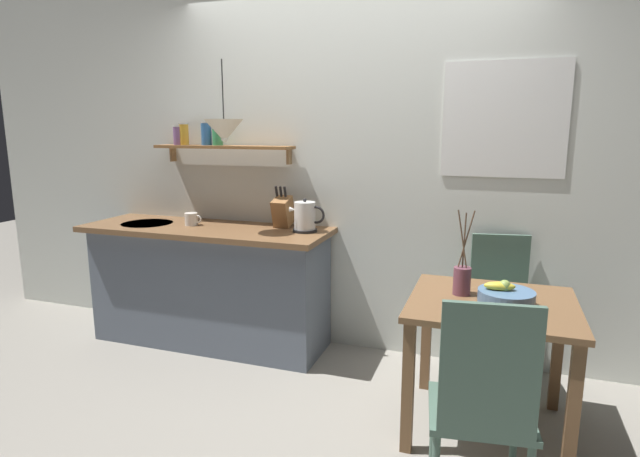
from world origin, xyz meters
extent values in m
plane|color=gray|center=(0.00, 0.00, 0.00)|extent=(14.00, 14.00, 0.00)
cube|color=silver|center=(0.20, 0.65, 1.35)|extent=(6.80, 0.10, 2.70)
cube|color=white|center=(1.00, 0.59, 1.65)|extent=(0.75, 0.01, 0.72)
cube|color=silver|center=(1.00, 0.60, 1.65)|extent=(0.69, 0.01, 0.66)
cube|color=slate|center=(-1.00, 0.32, 0.43)|extent=(1.74, 0.52, 0.86)
cube|color=brown|center=(-1.00, 0.30, 0.88)|extent=(1.83, 0.63, 0.04)
cylinder|color=#B7BABF|center=(-1.49, 0.28, 0.89)|extent=(0.38, 0.38, 0.01)
cube|color=brown|center=(-0.94, 0.49, 1.46)|extent=(1.08, 0.18, 0.02)
cube|color=#99754C|center=(-1.43, 0.57, 1.40)|extent=(0.02, 0.06, 0.12)
cube|color=#99754C|center=(-0.45, 0.57, 1.40)|extent=(0.02, 0.06, 0.12)
cylinder|color=#7F5689|center=(-1.31, 0.49, 1.54)|extent=(0.09, 0.09, 0.13)
cylinder|color=silver|center=(-1.31, 0.49, 1.61)|extent=(0.09, 0.09, 0.01)
cylinder|color=gold|center=(-1.27, 0.49, 1.55)|extent=(0.07, 0.07, 0.15)
cylinder|color=silver|center=(-1.27, 0.49, 1.63)|extent=(0.07, 0.07, 0.01)
cylinder|color=#3366A3|center=(-1.08, 0.49, 1.55)|extent=(0.08, 0.08, 0.16)
cylinder|color=silver|center=(-1.08, 0.49, 1.64)|extent=(0.08, 0.08, 0.01)
cylinder|color=#388E56|center=(-0.98, 0.49, 1.53)|extent=(0.08, 0.08, 0.12)
cylinder|color=silver|center=(-0.98, 0.49, 1.60)|extent=(0.08, 0.08, 0.01)
cube|color=brown|center=(1.00, -0.20, 0.71)|extent=(0.84, 0.78, 0.03)
cube|color=brown|center=(0.63, -0.54, 0.35)|extent=(0.06, 0.06, 0.69)
cube|color=brown|center=(1.37, -0.54, 0.35)|extent=(0.06, 0.06, 0.69)
cube|color=brown|center=(0.63, 0.13, 0.35)|extent=(0.06, 0.06, 0.69)
cube|color=brown|center=(1.37, 0.13, 0.35)|extent=(0.06, 0.06, 0.69)
cube|color=#4C6B5B|center=(0.98, -0.84, 0.45)|extent=(0.46, 0.45, 0.03)
cube|color=#4C6B5B|center=(1.00, -1.02, 0.72)|extent=(0.36, 0.08, 0.52)
cylinder|color=#4C6B5B|center=(1.13, -0.65, 0.22)|extent=(0.03, 0.03, 0.43)
cylinder|color=#4C6B5B|center=(0.78, -0.70, 0.22)|extent=(0.03, 0.03, 0.43)
cube|color=#4C6B5B|center=(1.07, 0.34, 0.43)|extent=(0.48, 0.49, 0.03)
cube|color=#4C6B5B|center=(1.03, 0.53, 0.69)|extent=(0.36, 0.09, 0.49)
cylinder|color=#4C6B5B|center=(0.93, 0.13, 0.21)|extent=(0.03, 0.03, 0.42)
cylinder|color=#4C6B5B|center=(1.27, 0.19, 0.21)|extent=(0.03, 0.03, 0.42)
cylinder|color=#4C6B5B|center=(0.86, 0.49, 0.21)|extent=(0.03, 0.03, 0.42)
cylinder|color=#4C6B5B|center=(1.21, 0.55, 0.21)|extent=(0.03, 0.03, 0.42)
cylinder|color=#51759E|center=(1.07, -0.25, 0.73)|extent=(0.13, 0.13, 0.01)
cylinder|color=#51759E|center=(1.07, -0.25, 0.77)|extent=(0.28, 0.28, 0.07)
ellipsoid|color=yellow|center=(1.03, -0.25, 0.82)|extent=(0.16, 0.08, 0.04)
sphere|color=#8EA84C|center=(1.06, -0.24, 0.82)|extent=(0.06, 0.06, 0.06)
cylinder|color=brown|center=(0.84, -0.14, 0.80)|extent=(0.09, 0.09, 0.15)
cylinder|color=brown|center=(0.83, -0.15, 1.03)|extent=(0.06, 0.01, 0.31)
cylinder|color=brown|center=(0.84, -0.15, 1.02)|extent=(0.01, 0.02, 0.30)
cylinder|color=brown|center=(0.85, -0.14, 1.03)|extent=(0.08, 0.03, 0.31)
cylinder|color=black|center=(-0.25, 0.37, 0.90)|extent=(0.17, 0.17, 0.02)
cylinder|color=white|center=(-0.25, 0.37, 1.01)|extent=(0.15, 0.15, 0.19)
sphere|color=black|center=(-0.25, 0.37, 1.12)|extent=(0.02, 0.02, 0.02)
cone|color=white|center=(-0.34, 0.37, 1.05)|extent=(0.04, 0.04, 0.04)
torus|color=black|center=(-0.17, 0.37, 1.02)|extent=(0.12, 0.02, 0.12)
cube|color=#9E6B3D|center=(-0.46, 0.47, 1.01)|extent=(0.12, 0.19, 0.23)
cylinder|color=black|center=(-0.49, 0.43, 1.16)|extent=(0.02, 0.04, 0.08)
cylinder|color=black|center=(-0.46, 0.43, 1.16)|extent=(0.02, 0.04, 0.08)
cylinder|color=black|center=(-0.42, 0.43, 1.16)|extent=(0.02, 0.04, 0.08)
cylinder|color=white|center=(-1.13, 0.32, 0.94)|extent=(0.09, 0.09, 0.09)
torus|color=white|center=(-1.07, 0.32, 0.94)|extent=(0.06, 0.01, 0.06)
cylinder|color=black|center=(-0.75, 0.17, 1.85)|extent=(0.01, 0.01, 0.38)
cone|color=beige|center=(-0.75, 0.17, 1.58)|extent=(0.26, 0.26, 0.15)
sphere|color=white|center=(-0.75, 0.17, 1.53)|extent=(0.04, 0.04, 0.04)
camera|label=1|loc=(0.99, -2.89, 1.61)|focal=28.88mm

